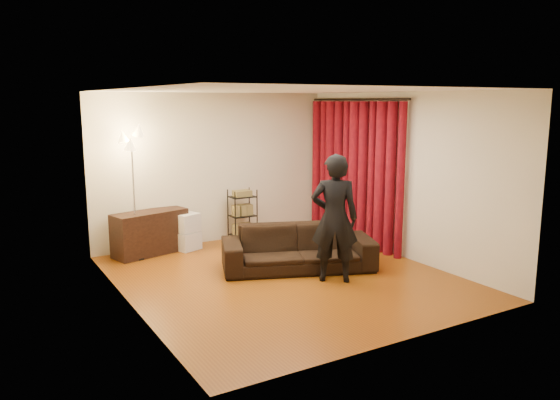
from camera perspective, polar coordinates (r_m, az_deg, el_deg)
floor at (r=8.10m, az=0.47°, el=-8.07°), size 5.00×5.00×0.00m
ceiling at (r=7.69m, az=0.50°, el=11.39°), size 5.00×5.00×0.00m
wall_back at (r=9.99m, az=-6.90°, el=3.32°), size 5.00×0.00×5.00m
wall_front at (r=5.81m, az=13.22°, el=-1.94°), size 5.00×0.00×5.00m
wall_left at (r=6.92m, az=-15.74°, el=-0.11°), size 0.00×5.00×5.00m
wall_right at (r=9.13m, az=12.71°, el=2.48°), size 0.00×5.00×5.00m
curtain_rod at (r=9.84m, az=8.04°, el=10.37°), size 0.04×2.65×0.04m
curtain at (r=9.91m, az=7.75°, el=2.80°), size 0.22×2.65×2.55m
sofa at (r=8.39m, az=1.90°, el=-5.02°), size 2.47×1.67×0.67m
person at (r=7.76m, az=5.71°, el=-1.92°), size 0.80×0.74×1.84m
media_cabinet at (r=9.46m, az=-13.41°, el=-3.34°), size 1.33×0.76×0.73m
storage_boxes at (r=9.59m, az=-9.60°, el=-3.29°), size 0.47×0.42×0.65m
wire_shelf at (r=10.00m, az=-3.94°, el=-1.65°), size 0.51×0.42×0.97m
floor_lamp at (r=9.10m, az=-15.03°, el=0.45°), size 0.45×0.45×2.10m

